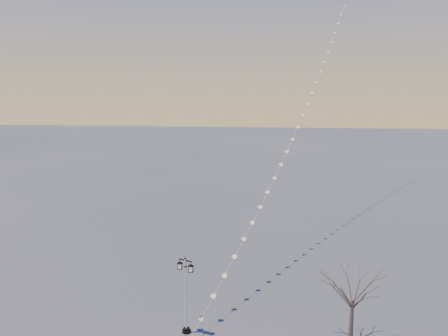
# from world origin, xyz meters

# --- Properties ---
(street_lamp) EXTENTS (1.08, 0.69, 4.50)m
(street_lamp) POSITION_xyz_m (-1.30, 2.05, 2.49)
(street_lamp) COLOR black
(street_lamp) RESTS_ON ground
(bare_tree) EXTENTS (2.61, 2.61, 4.32)m
(bare_tree) POSITION_xyz_m (7.85, 2.40, 3.00)
(bare_tree) COLOR brown
(bare_tree) RESTS_ON ground
(kite_train) EXTENTS (18.01, 48.72, 36.76)m
(kite_train) POSITION_xyz_m (7.76, 24.78, 18.31)
(kite_train) COLOR #35281D
(kite_train) RESTS_ON ground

